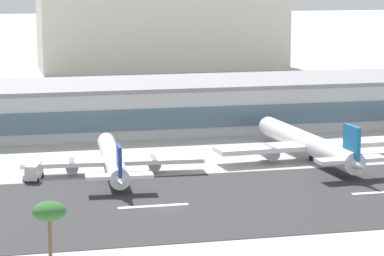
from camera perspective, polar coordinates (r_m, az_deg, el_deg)
name	(u,v)px	position (r m, az deg, el deg)	size (l,w,h in m)	color
ground_plane	(167,210)	(149.40, -1.61, -5.19)	(1400.00, 1400.00, 0.00)	#A8A8A3
runway_strip	(164,206)	(151.84, -1.81, -4.93)	(800.00, 43.11, 0.08)	#2D2D30
runway_centreline_dash_4	(153,206)	(151.50, -2.47, -4.95)	(12.00, 1.20, 0.01)	white
runway_centreline_dash_5	(383,192)	(164.22, 12.02, -3.99)	(12.00, 1.20, 0.01)	white
terminal_building	(157,105)	(224.39, -2.25, 1.46)	(195.96, 30.06, 11.85)	#B7BABC
distant_hotel_block	(162,19)	(362.41, -1.91, 6.92)	(97.29, 33.40, 39.93)	beige
airliner_navy_tail_gate_1	(113,161)	(174.48, -5.02, -2.07)	(35.54, 41.90, 8.75)	white
airliner_blue_tail_gate_2	(311,145)	(188.39, 7.52, -1.06)	(40.56, 49.70, 10.37)	silver
service_box_truck_0	(34,171)	(172.24, -9.98, -2.69)	(3.96, 6.43, 3.25)	white
palm_tree_3	(49,213)	(113.88, -9.02, -5.32)	(4.31, 4.31, 10.66)	brown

